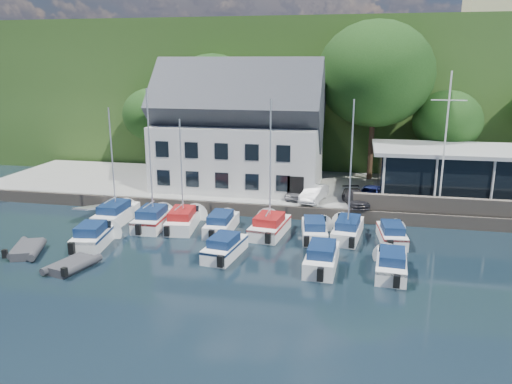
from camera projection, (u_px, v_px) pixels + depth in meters
ground at (294, 280)px, 27.68m from camera, size 180.00×180.00×0.00m
quay at (319, 192)px, 44.14m from camera, size 60.00×13.00×1.00m
quay_face at (312, 214)px, 37.98m from camera, size 60.00×0.30×1.00m
hillside at (341, 84)px, 84.39m from camera, size 160.00×75.00×16.00m
field_patch at (390, 35)px, 88.35m from camera, size 50.00×30.00×0.30m
harbor_building at (239, 137)px, 43.30m from camera, size 14.40×8.20×8.70m
club_pavilion at (456, 173)px, 39.95m from camera, size 13.20×7.20×4.10m
seawall at (480, 207)px, 35.77m from camera, size 18.00×0.50×1.20m
gangway at (101, 215)px, 39.38m from camera, size 1.20×6.00×1.40m
car_silver at (297, 191)px, 40.39m from camera, size 1.78×3.43×1.11m
car_white at (314, 193)px, 39.45m from camera, size 2.17×4.07×1.27m
car_dgrey at (355, 198)px, 38.44m from camera, size 2.43×4.11×1.12m
car_blue at (370, 194)px, 39.21m from camera, size 2.50×4.03×1.29m
flagpole at (445, 143)px, 35.84m from camera, size 2.43×0.20×10.12m
tree_0 at (152, 128)px, 51.37m from camera, size 5.95×5.95×8.13m
tree_1 at (213, 113)px, 49.58m from camera, size 8.41×8.41×11.49m
tree_2 at (282, 121)px, 47.70m from camera, size 7.65×7.65×10.46m
tree_3 at (374, 102)px, 45.23m from camera, size 10.51×10.51×14.36m
tree_4 at (446, 137)px, 44.76m from camera, size 6.08×6.08×8.31m
boat_r1_0 at (112, 160)px, 36.49m from camera, size 2.11×6.90×9.48m
boat_r1_1 at (150, 164)px, 35.39m from camera, size 2.35×6.37×9.35m
boat_r1_2 at (181, 168)px, 35.32m from camera, size 2.76×6.83×8.85m
boat_r1_3 at (222, 222)px, 35.44m from camera, size 1.89×6.26×1.42m
boat_r1_4 at (270, 171)px, 33.84m from camera, size 2.91×6.37×9.02m
boat_r1_5 at (314, 228)px, 34.09m from camera, size 2.54×5.95×1.41m
boat_r1_6 at (350, 174)px, 33.26m from camera, size 2.61×6.80×8.87m
boat_r1_7 at (392, 232)px, 33.34m from camera, size 2.26×5.64×1.36m
boat_r2_0 at (93, 235)px, 32.57m from camera, size 2.70×5.74×1.57m
boat_r2_2 at (225, 245)px, 30.92m from camera, size 2.59×5.84×1.42m
boat_r2_3 at (322, 255)px, 29.18m from camera, size 2.14×6.23×1.55m
boat_r2_4 at (391, 262)px, 28.38m from camera, size 2.20×6.04×1.43m
dinghy_0 at (27, 248)px, 31.41m from camera, size 2.93×3.67×0.75m
dinghy_1 at (72, 264)px, 29.01m from camera, size 2.56×3.41×0.71m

